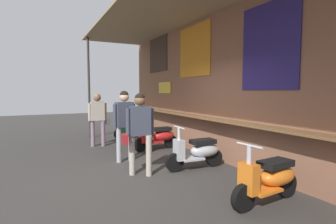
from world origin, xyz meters
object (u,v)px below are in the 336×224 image
shopper_browsing (125,118)px  scooter_red (158,136)px  shopper_with_handbag (139,126)px  shopper_passing (98,114)px  scooter_green (135,128)px  scooter_silver (198,151)px  scooter_orange (270,178)px

shopper_browsing → scooter_red: bearing=112.9°
shopper_with_handbag → shopper_passing: (-3.23, -0.15, -0.02)m
scooter_green → shopper_passing: size_ratio=0.85×
shopper_with_handbag → scooter_red: bearing=153.6°
scooter_green → scooter_silver: size_ratio=1.00×
scooter_silver → scooter_red: bearing=-87.7°
scooter_green → scooter_silver: same height
shopper_passing → scooter_silver: bearing=-155.5°
shopper_with_handbag → shopper_passing: size_ratio=1.02×
scooter_green → shopper_browsing: bearing=63.7°
scooter_green → shopper_with_handbag: size_ratio=0.83×
scooter_silver → shopper_with_handbag: (-0.15, -1.33, 0.64)m
scooter_orange → scooter_red: bearing=-94.1°
shopper_with_handbag → scooter_green: bearing=169.3°
shopper_browsing → scooter_silver: bearing=34.6°
scooter_green → scooter_orange: same height
scooter_red → scooter_orange: size_ratio=1.00×
scooter_green → shopper_browsing: shopper_browsing is taller
shopper_browsing → shopper_passing: 2.07m
shopper_browsing → shopper_passing: (-2.06, -0.21, -0.07)m
scooter_green → shopper_browsing: 3.21m
shopper_passing → shopper_with_handbag: bearing=-176.5°
scooter_red → shopper_browsing: 1.66m
scooter_red → scooter_orange: bearing=88.5°
scooter_red → shopper_with_handbag: shopper_with_handbag is taller
shopper_with_handbag → shopper_browsing: 1.17m
scooter_green → shopper_browsing: (2.86, -1.27, 0.69)m
scooter_orange → shopper_with_handbag: shopper_with_handbag is taller
scooter_green → shopper_passing: bearing=26.1°
scooter_silver → shopper_passing: 3.74m
scooter_green → scooter_red: 2.05m
scooter_green → scooter_red: same height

